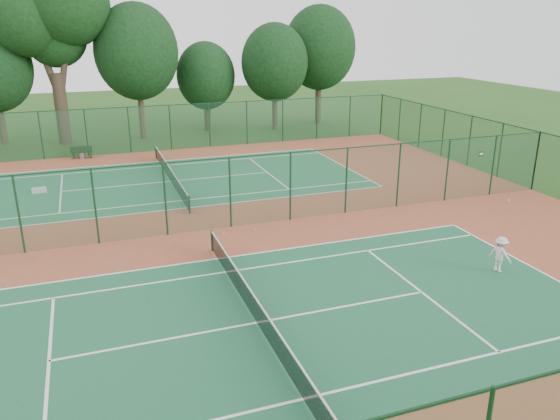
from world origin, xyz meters
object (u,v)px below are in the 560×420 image
at_px(bench, 82,152).
at_px(big_tree, 51,17).
at_px(trash_bin, 81,153).
at_px(kit_bag, 39,190).
at_px(player_near, 500,254).

height_order(bench, big_tree, big_tree).
distance_m(trash_bin, kit_bag, 8.56).
relative_size(kit_bag, big_tree, 0.06).
bearing_deg(bench, big_tree, 107.09).
bearing_deg(trash_bin, bench, -75.55).
bearing_deg(player_near, big_tree, 8.36).
bearing_deg(kit_bag, player_near, -49.19).
relative_size(trash_bin, big_tree, 0.06).
distance_m(trash_bin, bench, 0.15).
xyz_separation_m(player_near, big_tree, (-16.48, 32.07, 9.08)).
relative_size(trash_bin, kit_bag, 0.95).
relative_size(bench, big_tree, 0.11).
height_order(trash_bin, bench, bench).
distance_m(bench, kit_bag, 8.47).
xyz_separation_m(kit_bag, big_tree, (1.41, 14.40, 9.67)).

